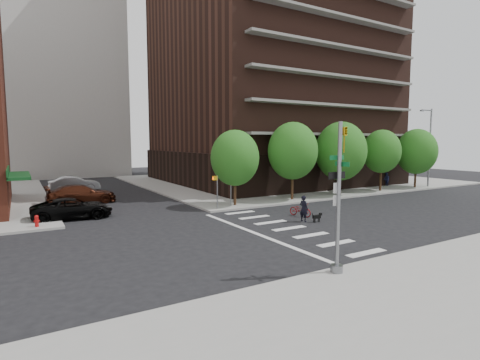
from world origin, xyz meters
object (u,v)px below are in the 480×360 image
at_px(traffic_signal, 339,210).
at_px(parked_car_black, 73,209).
at_px(scooter, 300,210).
at_px(dog_walker, 304,209).
at_px(parked_car_silver, 75,184).
at_px(pedestrian_far, 387,179).
at_px(parked_car_maroon, 82,194).
at_px(fire_hydrant, 37,220).

height_order(traffic_signal, parked_car_black, traffic_signal).
distance_m(scooter, dog_walker, 1.90).
distance_m(parked_car_silver, dog_walker, 26.95).
height_order(scooter, pedestrian_far, pedestrian_far).
xyz_separation_m(parked_car_black, scooter, (14.27, -7.40, -0.25)).
height_order(parked_car_maroon, parked_car_silver, parked_car_silver).
height_order(parked_car_maroon, dog_walker, dog_walker).
relative_size(parked_car_maroon, pedestrian_far, 3.62).
bearing_deg(traffic_signal, scooter, 57.15).
distance_m(parked_car_maroon, scooter, 18.97).
relative_size(fire_hydrant, parked_car_silver, 0.14).
xyz_separation_m(traffic_signal, scooter, (6.54, 10.12, -2.22)).
xyz_separation_m(parked_car_maroon, dog_walker, (11.76, -15.58, 0.07)).
xyz_separation_m(parked_car_maroon, pedestrian_far, (32.92, -5.66, 0.11)).
relative_size(scooter, dog_walker, 1.02).
relative_size(parked_car_maroon, dog_walker, 3.19).
distance_m(traffic_signal, fire_hydrant, 18.42).
bearing_deg(dog_walker, fire_hydrant, 56.16).
height_order(scooter, dog_walker, dog_walker).
distance_m(traffic_signal, parked_car_black, 19.25).
relative_size(parked_car_maroon, parked_car_silver, 1.12).
xyz_separation_m(dog_walker, pedestrian_far, (21.15, 9.92, 0.05)).
height_order(parked_car_black, parked_car_silver, parked_car_silver).
bearing_deg(traffic_signal, dog_walker, 57.17).
bearing_deg(dog_walker, parked_car_black, 45.52).
xyz_separation_m(fire_hydrant, scooter, (16.57, -5.17, -0.07)).
distance_m(traffic_signal, parked_car_maroon, 25.01).
height_order(fire_hydrant, parked_car_black, parked_car_black).
relative_size(parked_car_black, dog_walker, 2.95).
xyz_separation_m(parked_car_black, parked_car_maroon, (1.50, 6.63, 0.10)).
relative_size(parked_car_silver, scooter, 2.79).
bearing_deg(pedestrian_far, dog_walker, -47.16).
distance_m(parked_car_silver, scooter, 26.01).
height_order(traffic_signal, fire_hydrant, traffic_signal).
xyz_separation_m(fire_hydrant, parked_car_black, (2.30, 2.22, 0.18)).
bearing_deg(parked_car_maroon, pedestrian_far, -99.61).
relative_size(traffic_signal, parked_car_maroon, 1.05).
height_order(fire_hydrant, dog_walker, dog_walker).
height_order(parked_car_black, parked_car_maroon, parked_car_maroon).
distance_m(fire_hydrant, parked_car_maroon, 9.64).
xyz_separation_m(parked_car_silver, pedestrian_far, (32.39, -14.57, 0.10)).
bearing_deg(parked_car_silver, parked_car_maroon, 176.25).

